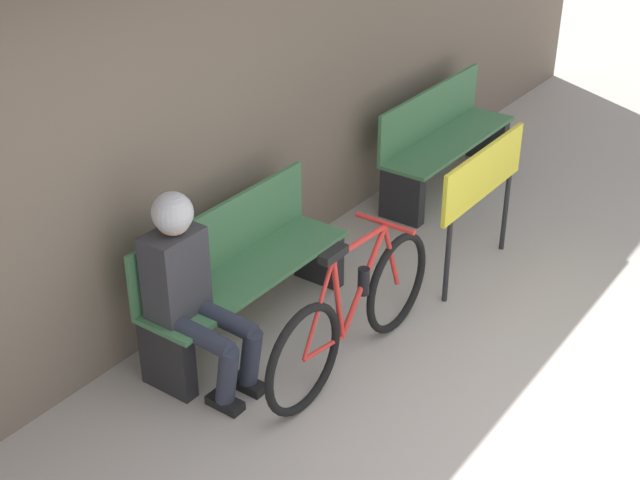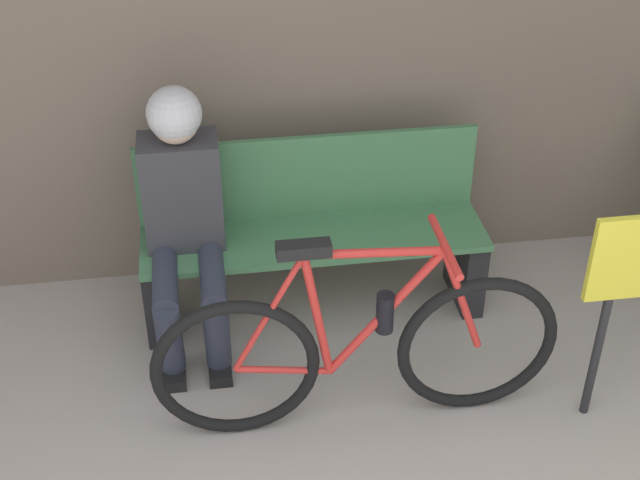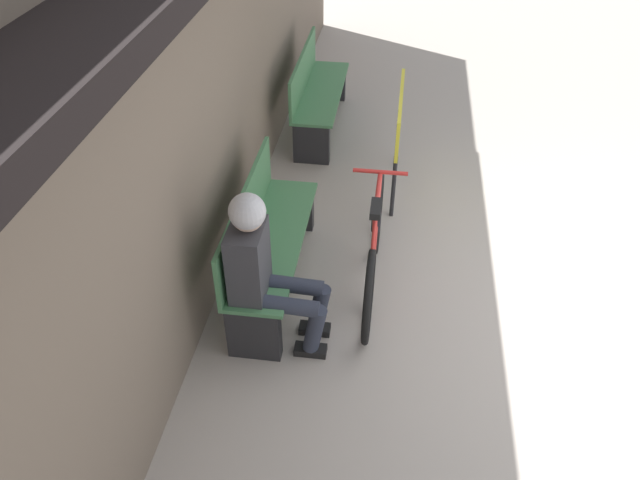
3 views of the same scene
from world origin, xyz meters
name	(u,v)px [view 1 (image 1 of 3)]	position (x,y,z in m)	size (l,w,h in m)	color
storefront_wall	(158,71)	(0.00, 2.87, 1.66)	(12.00, 0.56, 3.20)	#756656
park_bench_near	(242,275)	(0.16, 2.47, 0.39)	(1.57, 0.42, 0.83)	#477F51
bicycle	(354,314)	(0.24, 1.68, 0.36)	(1.63, 0.40, 0.89)	black
person_seated	(189,280)	(-0.41, 2.36, 0.68)	(0.34, 0.63, 1.19)	#2D3342
park_bench_far	(444,143)	(2.73, 2.47, 0.39)	(1.56, 0.42, 0.83)	#477F51
signboard	(483,181)	(1.62, 1.58, 0.72)	(1.09, 0.04, 0.96)	#232326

